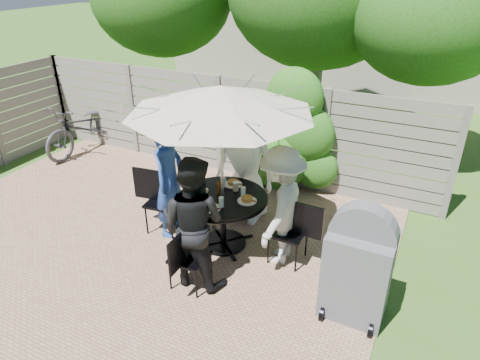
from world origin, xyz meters
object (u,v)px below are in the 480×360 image
at_px(glass_front, 221,202).
at_px(coffee_cup, 236,187).
at_px(patio_table, 223,211).
at_px(person_back, 246,163).
at_px(plate_left, 199,190).
at_px(glass_back, 223,182).
at_px(glass_right, 243,192).
at_px(plate_back, 233,183).
at_px(chair_right, 289,243).
at_px(chair_back, 249,198).
at_px(person_left, 169,182).
at_px(syrup_jug, 220,189).
at_px(chair_left, 164,213).
at_px(chair_front, 190,269).
at_px(person_right, 281,207).
at_px(glass_left, 202,191).
at_px(bbq_grill, 358,267).
at_px(plate_front, 211,207).
at_px(bicycle, 84,127).
at_px(plate_right, 247,200).
at_px(person_front, 193,223).
at_px(umbrella, 220,99).

distance_m(glass_front, coffee_cup, 0.48).
relative_size(patio_table, person_back, 0.68).
relative_size(plate_left, glass_back, 1.86).
bearing_deg(person_back, glass_right, -70.30).
bearing_deg(plate_back, chair_right, -17.47).
relative_size(chair_back, glass_back, 6.17).
bearing_deg(person_left, syrup_jug, -86.28).
bearing_deg(chair_left, chair_front, -48.77).
xyz_separation_m(person_back, plate_left, (-0.32, -0.85, -0.12)).
xyz_separation_m(person_right, plate_left, (-1.19, -0.06, -0.00)).
xyz_separation_m(chair_left, chair_right, (1.93, 0.10, -0.01)).
xyz_separation_m(person_back, coffee_cup, (0.13, -0.60, -0.09)).
bearing_deg(chair_front, glass_left, 19.12).
bearing_deg(bbq_grill, plate_front, 175.92).
bearing_deg(person_left, bicycle, 59.12).
distance_m(chair_right, plate_right, 0.81).
bearing_deg(glass_front, glass_right, 70.04).
xyz_separation_m(chair_back, bicycle, (-4.17, 0.79, 0.27)).
relative_size(chair_back, glass_right, 6.17).
xyz_separation_m(person_right, glass_back, (-0.95, 0.21, 0.04)).
bearing_deg(person_left, plate_left, -90.00).
distance_m(chair_right, glass_left, 1.36).
relative_size(person_back, person_front, 1.10).
height_order(plate_left, glass_left, glass_left).
height_order(patio_table, chair_front, chair_front).
relative_size(chair_right, plate_right, 3.61).
distance_m(umbrella, person_front, 1.53).
relative_size(patio_table, glass_right, 9.09).
xyz_separation_m(chair_front, person_front, (-0.01, 0.13, 0.59)).
bearing_deg(person_left, glass_right, -84.50).
height_order(glass_right, bicycle, bicycle).
xyz_separation_m(glass_right, bicycle, (-4.48, 1.63, -0.33)).
bearing_deg(person_left, person_right, -90.00).
xyz_separation_m(chair_back, bbq_grill, (2.01, -1.49, 0.39)).
height_order(person_front, glass_back, person_front).
bearing_deg(patio_table, glass_back, 115.04).
bearing_deg(plate_front, syrup_jug, 101.36).
xyz_separation_m(person_front, glass_right, (0.21, 0.95, 0.01)).
bearing_deg(chair_front, glass_right, -11.31).
xyz_separation_m(person_right, syrup_jug, (-0.89, 0.00, 0.05)).
xyz_separation_m(patio_table, umbrella, (0.00, 0.00, 1.59)).
relative_size(person_left, bbq_grill, 1.18).
height_order(umbrella, chair_right, umbrella).
xyz_separation_m(chair_left, plate_back, (0.95, 0.41, 0.52)).
distance_m(glass_right, coffee_cup, 0.20).
distance_m(person_back, person_left, 1.18).
distance_m(chair_right, syrup_jug, 1.19).
relative_size(person_front, bbq_grill, 1.20).
bearing_deg(plate_left, person_left, -176.96).
bearing_deg(person_back, person_right, -45.00).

